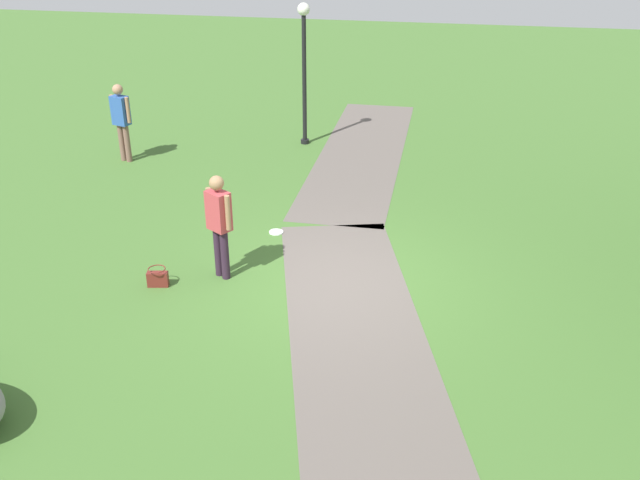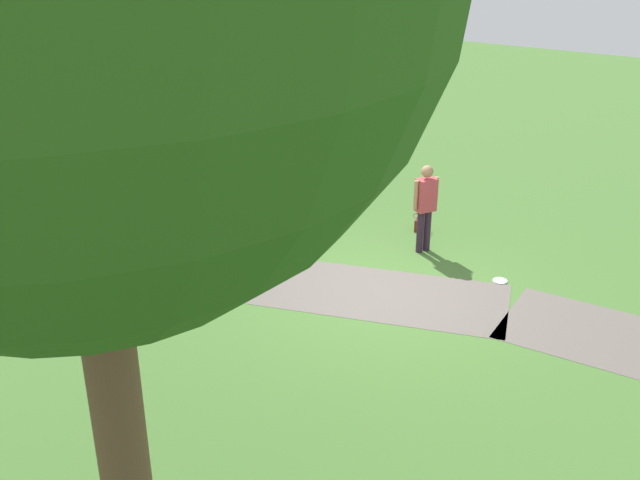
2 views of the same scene
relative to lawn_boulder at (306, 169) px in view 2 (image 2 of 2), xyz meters
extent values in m
plane|color=#41692D|center=(-4.04, 3.88, -0.34)|extent=(48.00, 48.00, 0.00)
cube|color=#5E5650|center=(-2.18, 4.50, -0.34)|extent=(8.21, 3.92, 0.01)
cylinder|color=brown|center=(-4.55, 10.41, 1.62)|extent=(0.47, 0.47, 3.92)
ellipsoid|color=gray|center=(0.00, 0.00, 0.00)|extent=(1.34, 1.80, 0.68)
cylinder|color=#301D31|center=(-3.85, 2.12, 0.07)|extent=(0.13, 0.13, 0.83)
cylinder|color=#301D31|center=(-3.93, 1.98, 0.07)|extent=(0.13, 0.13, 0.83)
cube|color=#B63E45|center=(-3.89, 2.05, 0.80)|extent=(0.40, 0.43, 0.62)
cylinder|color=#9F7753|center=(-3.77, 2.23, 0.83)|extent=(0.08, 0.08, 0.55)
cylinder|color=#9F7753|center=(-4.01, 1.86, 0.83)|extent=(0.08, 0.08, 0.55)
sphere|color=#9F7753|center=(-3.89, 2.05, 1.25)|extent=(0.22, 0.22, 0.22)
cube|color=maroon|center=(-3.41, 1.16, -0.22)|extent=(0.18, 0.34, 0.24)
torus|color=maroon|center=(-3.41, 1.16, -0.04)|extent=(0.32, 0.32, 0.02)
cube|color=navy|center=(-0.98, -0.51, -0.14)|extent=(0.31, 0.24, 0.40)
cube|color=navy|center=(-0.96, -0.38, -0.22)|extent=(0.20, 0.09, 0.18)
cube|color=black|center=(0.93, -0.46, -0.14)|extent=(0.32, 0.26, 0.40)
cube|color=#35292B|center=(0.96, -0.33, -0.22)|extent=(0.20, 0.10, 0.18)
cylinder|color=silver|center=(-5.57, 2.50, -0.33)|extent=(0.26, 0.26, 0.02)
camera|label=1|loc=(5.26, 5.34, 5.16)|focal=39.10mm
camera|label=2|loc=(-8.98, 14.22, 5.79)|focal=42.65mm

